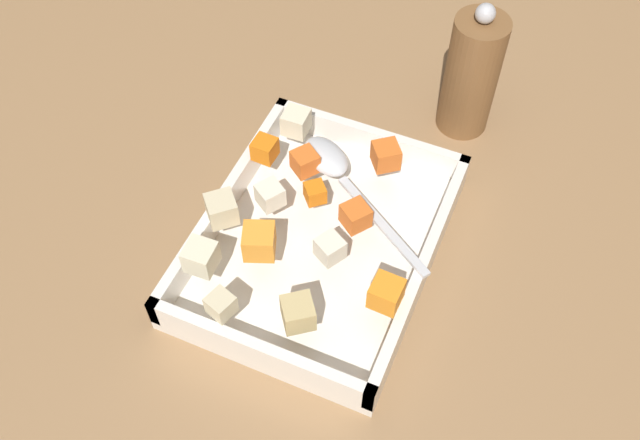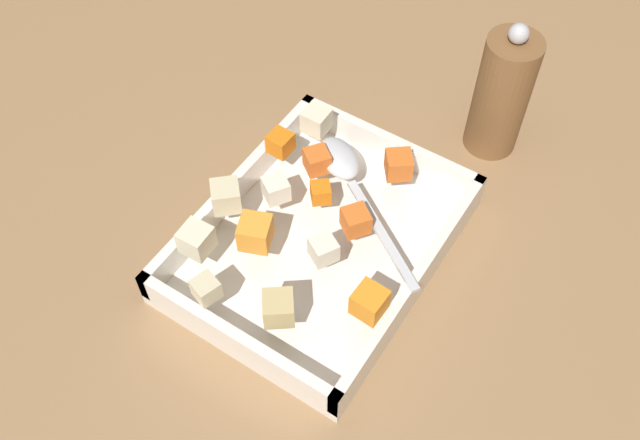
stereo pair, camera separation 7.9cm
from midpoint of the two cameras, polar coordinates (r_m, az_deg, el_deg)
ground_plane at (r=0.83m, az=-2.77°, el=-3.59°), size 4.00×4.00×0.00m
baking_dish at (r=0.83m, az=-2.72°, el=-2.10°), size 0.33×0.25×0.05m
carrot_chunk_rim_edge at (r=0.84m, az=2.60°, el=5.00°), size 0.04×0.04×0.03m
carrot_chunk_near_left at (r=0.77m, az=-7.81°, el=-1.91°), size 0.04×0.04×0.03m
carrot_chunk_front_center at (r=0.73m, az=2.22°, el=-6.10°), size 0.03×0.03×0.03m
carrot_chunk_mid_left at (r=0.85m, az=-7.08°, el=5.47°), size 0.03×0.03×0.03m
carrot_chunk_near_spoon at (r=0.81m, az=-3.18°, el=2.00°), size 0.03×0.03×0.02m
carrot_chunk_back_center at (r=0.79m, az=0.00°, el=0.14°), size 0.04×0.04×0.03m
carrot_chunk_heap_top at (r=0.84m, az=-3.90°, el=4.47°), size 0.04×0.04×0.03m
potato_chunk_mid_right at (r=0.77m, az=-12.39°, el=-3.10°), size 0.03×0.03×0.03m
potato_chunk_far_right at (r=0.74m, az=-10.96°, el=-6.88°), size 0.03×0.03×0.02m
potato_chunk_corner_ne at (r=0.72m, az=-4.91°, el=-7.62°), size 0.04×0.04×0.03m
potato_chunk_near_right at (r=0.80m, az=-10.64°, el=0.67°), size 0.04×0.04×0.03m
potato_chunk_center at (r=0.88m, az=-4.51°, el=7.64°), size 0.03×0.03×0.03m
parsnip_chunk_under_handle at (r=0.76m, az=-2.15°, el=-2.49°), size 0.04×0.04×0.03m
parsnip_chunk_far_left at (r=0.81m, az=-6.78°, el=1.79°), size 0.04×0.04×0.03m
serving_spoon at (r=0.84m, az=-1.70°, el=4.30°), size 0.15×0.20×0.02m
pepper_mill at (r=0.92m, az=9.57°, el=11.21°), size 0.07×0.07×0.19m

